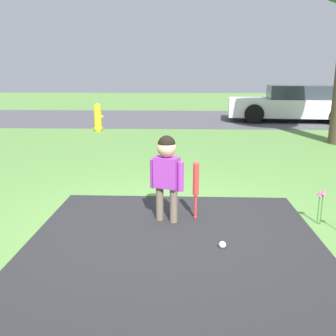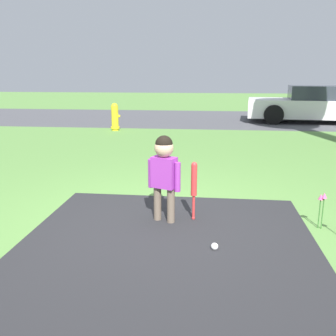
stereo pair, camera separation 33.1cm
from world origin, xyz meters
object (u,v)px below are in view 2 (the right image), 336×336
object	(u,v)px
parked_car	(316,105)
fire_hydrant	(115,117)
baseball_bat	(194,183)
sports_ball	(215,246)
child	(164,167)

from	to	relation	value
parked_car	fire_hydrant	bearing A→B (deg)	28.17
baseball_bat	sports_ball	size ratio (longest dim) A/B	9.84
baseball_bat	fire_hydrant	xyz separation A→B (m)	(-2.72, 6.94, -0.05)
child	baseball_bat	world-z (taller)	child
baseball_bat	parked_car	xyz separation A→B (m)	(3.84, 9.63, 0.16)
child	fire_hydrant	size ratio (longest dim) A/B	1.23
fire_hydrant	parked_car	world-z (taller)	parked_car
fire_hydrant	baseball_bat	bearing A→B (deg)	-68.58
sports_ball	child	bearing A→B (deg)	130.74
child	baseball_bat	distance (m)	0.41
baseball_bat	fire_hydrant	world-z (taller)	fire_hydrant
sports_ball	fire_hydrant	bearing A→B (deg)	111.06
sports_ball	parked_car	distance (m)	11.02
baseball_bat	sports_ball	world-z (taller)	baseball_bat
baseball_bat	fire_hydrant	bearing A→B (deg)	111.42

